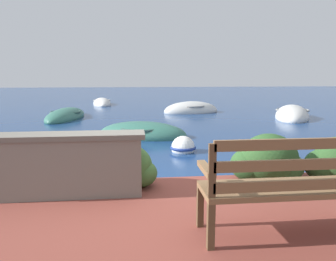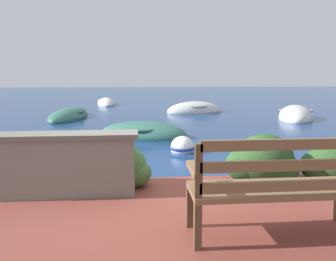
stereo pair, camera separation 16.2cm
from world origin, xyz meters
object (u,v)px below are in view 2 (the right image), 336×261
object	(u,v)px
park_bench	(279,185)
rowboat_nearest	(143,134)
rowboat_far	(69,116)
rowboat_mid	(296,117)
rowboat_distant	(106,103)
mooring_buoy	(182,148)
rowboat_outer	(194,111)

from	to	relation	value
park_bench	rowboat_nearest	bearing A→B (deg)	96.19
park_bench	rowboat_nearest	distance (m)	6.25
park_bench	rowboat_far	xyz separation A→B (m)	(-3.89, 10.22, -0.65)
rowboat_mid	rowboat_far	bearing A→B (deg)	108.73
rowboat_distant	mooring_buoy	bearing A→B (deg)	5.58
rowboat_far	rowboat_nearest	bearing A→B (deg)	-138.38
rowboat_far	mooring_buoy	bearing A→B (deg)	-141.54
rowboat_nearest	rowboat_far	size ratio (longest dim) A/B	0.81
park_bench	mooring_buoy	xyz separation A→B (m)	(-0.27, 4.24, -0.61)
rowboat_nearest	mooring_buoy	world-z (taller)	rowboat_nearest
rowboat_outer	rowboat_mid	bearing A→B (deg)	131.19
rowboat_distant	park_bench	bearing A→B (deg)	3.16
park_bench	rowboat_mid	bearing A→B (deg)	58.82
rowboat_far	mooring_buoy	size ratio (longest dim) A/B	5.93
mooring_buoy	rowboat_distant	bearing A→B (deg)	103.03
rowboat_nearest	mooring_buoy	distance (m)	2.05
rowboat_outer	park_bench	bearing A→B (deg)	68.91
rowboat_nearest	rowboat_mid	bearing A→B (deg)	47.68
rowboat_nearest	mooring_buoy	xyz separation A→B (m)	(0.82, -1.88, 0.03)
rowboat_mid	rowboat_far	xyz separation A→B (m)	(-8.65, 0.97, -0.02)
rowboat_nearest	rowboat_outer	size ratio (longest dim) A/B	0.98
rowboat_outer	rowboat_distant	xyz separation A→B (m)	(-4.26, 4.44, -0.02)
rowboat_distant	mooring_buoy	size ratio (longest dim) A/B	5.48
mooring_buoy	rowboat_outer	bearing A→B (deg)	78.24
park_bench	rowboat_nearest	size ratio (longest dim) A/B	0.57
rowboat_far	rowboat_distant	xyz separation A→B (m)	(0.89, 5.82, -0.00)
park_bench	rowboat_distant	distance (m)	16.33
rowboat_distant	mooring_buoy	world-z (taller)	rowboat_distant
rowboat_mid	rowboat_nearest	bearing A→B (deg)	143.27
rowboat_distant	rowboat_far	bearing A→B (deg)	-16.12
park_bench	rowboat_distant	bearing A→B (deg)	96.69
rowboat_nearest	rowboat_distant	world-z (taller)	rowboat_nearest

